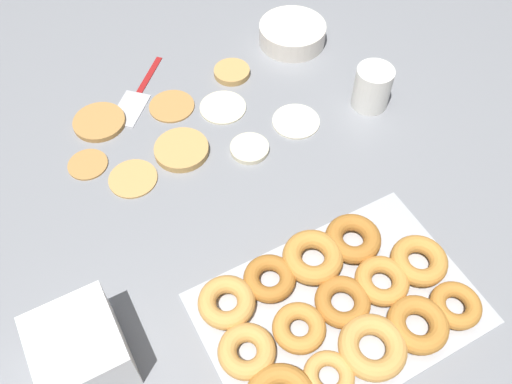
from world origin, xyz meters
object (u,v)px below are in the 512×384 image
Objects in this scene: spatula at (134,100)px; pancake_3 at (88,164)px; container_stack at (81,351)px; batter_bowl at (292,34)px; pancake_2 at (223,107)px; pancake_8 at (133,178)px; pancake_1 at (182,150)px; pancake_6 at (250,148)px; pancake_7 at (99,122)px; donut_tray at (337,308)px; paper_cup at (372,87)px; pancake_5 at (296,121)px; pancake_4 at (232,72)px; pancake_0 at (172,105)px.

pancake_3 is at bearing -5.26° from spatula.
batter_bowl is at bearing 37.78° from container_stack.
pancake_2 is at bearing -153.50° from batter_bowl.
pancake_8 reaches higher than spatula.
spatula is (0.28, 0.53, -0.05)m from container_stack.
pancake_1 is at bearing -18.02° from pancake_3.
batter_bowl reaches higher than pancake_3.
pancake_7 is at bearing 138.61° from pancake_6.
batter_bowl reaches higher than pancake_8.
spatula is (-0.12, 0.64, -0.02)m from donut_tray.
paper_cup is 0.50× the size of spatula.
pancake_1 is 1.39× the size of pancake_6.
paper_cup is at bearing -9.15° from pancake_5.
container_stack reaches higher than pancake_4.
spatula is at bearing 145.36° from pancake_2.
container_stack reaches higher than pancake_7.
pancake_5 is 1.08× the size of paper_cup.
pancake_8 is (-0.32, -0.18, -0.00)m from pancake_4.
pancake_6 reaches higher than pancake_2.
pancake_5 is at bearing -38.02° from pancake_0.
pancake_1 is 0.26m from pancake_4.
container_stack is at bearing -121.37° from pancake_8.
pancake_7 is (0.06, 0.10, 0.00)m from pancake_3.
container_stack is at bearing 163.96° from donut_tray.
batter_bowl is at bearing 11.13° from pancake_4.
pancake_4 is (0.17, 0.03, 0.00)m from pancake_0.
pancake_8 is at bearing -149.85° from pancake_4.
pancake_2 and pancake_3 have the same top height.
pancake_7 is 0.65m from donut_tray.
pancake_7 is at bearing 109.02° from donut_tray.
pancake_6 reaches higher than pancake_8.
pancake_3 is at bearing -164.78° from pancake_4.
container_stack reaches higher than pancake_5.
pancake_3 is 1.00× the size of pancake_6.
pancake_6 is at bearing -107.93° from pancake_4.
pancake_2 is 0.22× the size of donut_tray.
pancake_4 is 0.19m from batter_bowl.
pancake_3 is 0.42m from container_stack.
donut_tray reaches higher than pancake_1.
pancake_2 is 0.20m from spatula.
donut_tray is 0.41m from container_stack.
batter_bowl is 0.85× the size of spatula.
batter_bowl is 0.42m from spatula.
pancake_7 is (-0.16, 0.03, 0.00)m from pancake_0.
pancake_2 is at bearing -127.13° from pancake_4.
pancake_0 is 0.98× the size of pancake_2.
pancake_8 is at bearing -86.94° from pancake_7.
pancake_7 is (-0.26, 0.09, 0.00)m from pancake_2.
pancake_2 is 1.05× the size of pancake_8.
paper_cup is at bearing -0.96° from pancake_6.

